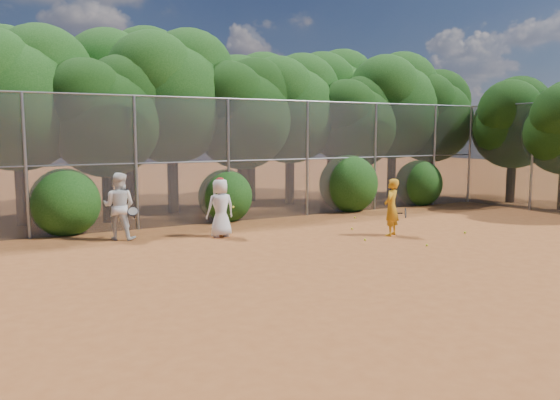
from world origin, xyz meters
TOP-DOWN VIEW (x-y plane):
  - ground at (0.00, 0.00)m, footprint 80.00×80.00m
  - fence_back at (-0.12, 6.00)m, footprint 20.05×0.09m
  - fence_side at (10.00, 3.00)m, footprint 0.09×6.09m
  - tree_1 at (-6.94, 8.54)m, footprint 4.64×4.03m
  - tree_2 at (-4.45, 7.83)m, footprint 3.99×3.47m
  - tree_3 at (-1.94, 8.84)m, footprint 4.89×4.26m
  - tree_4 at (0.55, 8.24)m, footprint 4.19×3.64m
  - tree_5 at (3.06, 9.04)m, footprint 4.51×3.92m
  - tree_6 at (5.55, 8.03)m, footprint 3.86×3.36m
  - tree_7 at (8.06, 8.64)m, footprint 4.77×4.14m
  - tree_8 at (10.05, 8.34)m, footprint 4.25×3.70m
  - tree_10 at (-2.93, 11.05)m, footprint 5.15×4.48m
  - tree_11 at (2.06, 10.64)m, footprint 4.64×4.03m
  - tree_12 at (6.56, 11.24)m, footprint 5.02×4.37m
  - tree_13 at (11.45, 5.03)m, footprint 3.86×3.36m
  - bush_0 at (-6.00, 6.30)m, footprint 2.00×2.00m
  - bush_1 at (-1.00, 6.30)m, footprint 1.80×1.80m
  - bush_2 at (4.00, 6.30)m, footprint 2.20×2.20m
  - bush_3 at (7.50, 6.30)m, footprint 1.90×1.90m
  - player_yellow at (2.08, 1.55)m, footprint 0.83×0.64m
  - player_teen at (-2.24, 3.71)m, footprint 0.82×0.54m
  - player_white at (-4.82, 4.68)m, footprint 1.13×1.07m
  - ball_0 at (0.96, 1.28)m, footprint 0.07×0.07m
  - ball_1 at (1.66, 2.84)m, footprint 0.07×0.07m
  - ball_2 at (1.92, -0.07)m, footprint 0.07×0.07m
  - ball_3 at (4.17, 0.74)m, footprint 0.07×0.07m
  - ball_4 at (3.03, 4.55)m, footprint 0.07×0.07m

SIDE VIEW (x-z plane):
  - ground at x=0.00m, z-range 0.00..0.00m
  - ball_0 at x=0.96m, z-range 0.00..0.07m
  - ball_1 at x=1.66m, z-range 0.00..0.07m
  - ball_2 at x=1.92m, z-range 0.00..0.07m
  - ball_3 at x=4.17m, z-range 0.00..0.07m
  - ball_4 at x=3.03m, z-range 0.00..0.07m
  - player_yellow at x=2.08m, z-range 0.00..1.62m
  - player_teen at x=-2.24m, z-range -0.01..1.67m
  - bush_1 at x=-1.00m, z-range 0.00..1.80m
  - player_white at x=-4.82m, z-range 0.00..1.84m
  - bush_3 at x=7.50m, z-range 0.00..1.90m
  - bush_0 at x=-6.00m, z-range 0.00..2.00m
  - bush_2 at x=4.00m, z-range 0.00..2.20m
  - fence_side at x=10.00m, z-range 0.04..4.06m
  - fence_back at x=-0.12m, z-range 0.04..4.06m
  - tree_6 at x=5.55m, z-range 0.82..6.11m
  - tree_13 at x=11.45m, z-range 0.82..6.11m
  - tree_2 at x=-4.45m, z-range 0.85..6.32m
  - tree_4 at x=0.55m, z-range 0.89..6.62m
  - tree_8 at x=10.05m, z-range 0.91..6.73m
  - tree_5 at x=3.06m, z-range 0.96..7.13m
  - tree_1 at x=-6.94m, z-range 0.99..7.34m
  - tree_11 at x=2.06m, z-range 0.99..7.34m
  - tree_7 at x=8.06m, z-range 1.02..7.54m
  - tree_3 at x=-1.94m, z-range 1.04..7.75m
  - tree_12 at x=6.56m, z-range 1.07..7.95m
  - tree_10 at x=-2.93m, z-range 1.10..8.16m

